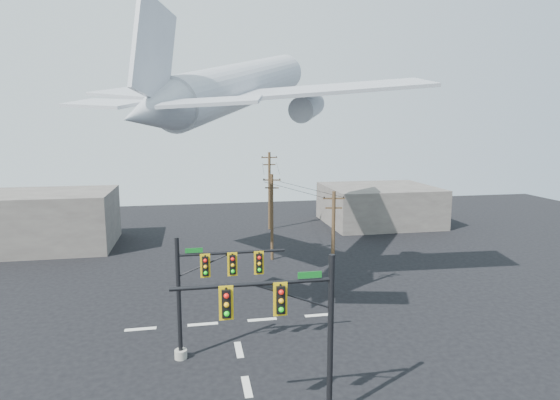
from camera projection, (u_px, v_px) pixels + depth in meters
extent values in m
cube|color=silver|center=(247.00, 387.00, 23.70)|extent=(0.40, 2.00, 0.01)
cube|color=silver|center=(239.00, 350.00, 27.58)|extent=(0.40, 2.00, 0.01)
cube|color=silver|center=(141.00, 329.00, 30.35)|extent=(2.00, 0.40, 0.01)
cube|color=silver|center=(203.00, 324.00, 31.09)|extent=(2.00, 0.40, 0.01)
cube|color=silver|center=(262.00, 319.00, 31.83)|extent=(2.00, 0.40, 0.01)
cube|color=silver|center=(319.00, 315.00, 32.56)|extent=(2.00, 0.40, 0.01)
cylinder|color=black|center=(330.00, 339.00, 20.60)|extent=(0.26, 0.26, 7.66)
cylinder|color=black|center=(253.00, 284.00, 19.53)|extent=(6.83, 0.18, 0.18)
cylinder|color=black|center=(293.00, 296.00, 19.95)|extent=(3.66, 0.09, 0.09)
cube|color=black|center=(280.00, 299.00, 19.69)|extent=(0.37, 0.33, 1.20)
cube|color=#DFB30D|center=(280.00, 299.00, 19.72)|extent=(0.60, 0.04, 1.48)
sphere|color=red|center=(281.00, 292.00, 19.45)|extent=(0.22, 0.22, 0.22)
sphere|color=#EDA20C|center=(281.00, 301.00, 19.51)|extent=(0.22, 0.22, 0.22)
sphere|color=#0CCE12|center=(281.00, 310.00, 19.58)|extent=(0.22, 0.22, 0.22)
cube|color=black|center=(226.00, 303.00, 19.27)|extent=(0.37, 0.33, 1.20)
cube|color=#DFB30D|center=(226.00, 303.00, 19.30)|extent=(0.60, 0.04, 1.48)
sphere|color=red|center=(226.00, 296.00, 19.03)|extent=(0.22, 0.22, 0.22)
sphere|color=#EDA20C|center=(227.00, 305.00, 19.09)|extent=(0.22, 0.22, 0.22)
sphere|color=#0CCE12|center=(227.00, 314.00, 19.16)|extent=(0.22, 0.22, 0.22)
cube|color=#0D601B|center=(310.00, 275.00, 19.87)|extent=(1.04, 0.04, 0.28)
cylinder|color=gray|center=(181.00, 354.00, 26.56)|extent=(0.71, 0.71, 0.50)
cylinder|color=black|center=(179.00, 299.00, 26.03)|extent=(0.24, 0.24, 7.06)
cylinder|color=black|center=(232.00, 253.00, 26.17)|extent=(6.00, 0.16, 0.16)
cylinder|color=black|center=(205.00, 265.00, 25.99)|extent=(3.24, 0.08, 0.08)
cube|color=black|center=(205.00, 266.00, 25.85)|extent=(0.34, 0.30, 1.11)
cube|color=#DFB30D|center=(205.00, 266.00, 25.87)|extent=(0.55, 0.04, 1.36)
sphere|color=red|center=(205.00, 261.00, 25.63)|extent=(0.20, 0.20, 0.20)
sphere|color=#EDA20C|center=(205.00, 267.00, 25.68)|extent=(0.20, 0.20, 0.20)
sphere|color=#0CCE12|center=(206.00, 273.00, 25.74)|extent=(0.20, 0.20, 0.20)
cube|color=black|center=(232.00, 264.00, 26.13)|extent=(0.34, 0.30, 1.11)
cube|color=#DFB30D|center=(232.00, 264.00, 26.15)|extent=(0.55, 0.04, 1.36)
sphere|color=red|center=(233.00, 259.00, 25.90)|extent=(0.20, 0.20, 0.20)
sphere|color=#EDA20C|center=(233.00, 265.00, 25.96)|extent=(0.20, 0.20, 0.20)
sphere|color=#0CCE12|center=(233.00, 271.00, 26.02)|extent=(0.20, 0.20, 0.20)
cube|color=black|center=(259.00, 263.00, 26.40)|extent=(0.34, 0.30, 1.11)
cube|color=#DFB30D|center=(259.00, 263.00, 26.42)|extent=(0.55, 0.04, 1.36)
sphere|color=red|center=(259.00, 258.00, 26.18)|extent=(0.20, 0.20, 0.20)
sphere|color=#EDA20C|center=(259.00, 264.00, 26.24)|extent=(0.20, 0.20, 0.20)
sphere|color=#0CCE12|center=(259.00, 270.00, 26.29)|extent=(0.20, 0.20, 0.20)
cube|color=#0D601B|center=(194.00, 250.00, 25.69)|extent=(0.96, 0.04, 0.26)
cylinder|color=#4D3721|center=(333.00, 244.00, 35.65)|extent=(0.27, 0.27, 8.19)
cube|color=#4D3721|center=(334.00, 198.00, 35.08)|extent=(1.63, 0.38, 0.11)
cube|color=#4D3721|center=(334.00, 208.00, 35.20)|extent=(1.27, 0.32, 0.11)
cylinder|color=black|center=(324.00, 197.00, 35.05)|extent=(0.09, 0.09, 0.11)
cylinder|color=black|center=(334.00, 197.00, 35.07)|extent=(0.09, 0.09, 0.11)
cylinder|color=black|center=(344.00, 197.00, 35.08)|extent=(0.09, 0.09, 0.11)
cylinder|color=#4D3721|center=(272.00, 217.00, 45.25)|extent=(0.28, 0.28, 8.44)
cube|color=#4D3721|center=(272.00, 180.00, 44.66)|extent=(1.68, 0.54, 0.11)
cube|color=#4D3721|center=(272.00, 188.00, 44.79)|extent=(1.31, 0.44, 0.11)
cylinder|color=black|center=(264.00, 179.00, 44.70)|extent=(0.09, 0.09, 0.11)
cylinder|color=black|center=(272.00, 179.00, 44.65)|extent=(0.09, 0.09, 0.11)
cylinder|color=black|center=(280.00, 179.00, 44.60)|extent=(0.09, 0.09, 0.11)
cylinder|color=#4D3721|center=(269.00, 191.00, 58.41)|extent=(0.33, 0.33, 9.72)
cube|color=#4D3721|center=(269.00, 157.00, 57.73)|extent=(1.99, 0.14, 0.13)
cube|color=#4D3721|center=(269.00, 165.00, 57.87)|extent=(1.55, 0.14, 0.13)
cylinder|color=black|center=(262.00, 157.00, 57.55)|extent=(0.11, 0.11, 0.13)
cylinder|color=black|center=(269.00, 157.00, 57.71)|extent=(0.11, 0.11, 0.13)
cylinder|color=black|center=(276.00, 156.00, 57.87)|extent=(0.11, 0.11, 0.13)
cylinder|color=black|center=(291.00, 189.00, 39.74)|extent=(2.99, 10.49, 0.03)
cylinder|color=black|center=(263.00, 168.00, 51.05)|extent=(1.88, 13.30, 0.03)
cylinder|color=black|center=(308.00, 188.00, 40.02)|extent=(2.92, 10.49, 0.03)
cylinder|color=black|center=(278.00, 168.00, 51.36)|extent=(2.13, 13.30, 0.03)
cylinder|color=#AEB3BA|center=(243.00, 85.00, 36.65)|extent=(13.52, 20.35, 7.25)
cone|color=#AEB3BA|center=(292.00, 70.00, 48.17)|extent=(5.52, 6.24, 4.18)
cone|color=#AEB3BA|center=(150.00, 112.00, 25.13)|extent=(5.20, 6.02, 3.85)
cube|color=#AEB3BA|center=(151.00, 93.00, 37.84)|extent=(11.77, 13.88, 1.14)
cube|color=#AEB3BA|center=(334.00, 89.00, 33.06)|extent=(14.01, 5.78, 1.14)
cylinder|color=#AEB3BA|center=(183.00, 108.00, 38.36)|extent=(3.45, 4.12, 2.49)
cylinder|color=#AEB3BA|center=(307.00, 107.00, 35.01)|extent=(3.45, 4.12, 2.49)
cube|color=#AEB3BA|center=(154.00, 50.00, 25.13)|extent=(2.48, 4.10, 5.93)
cube|color=#AEB3BA|center=(104.00, 103.00, 26.59)|extent=(5.37, 5.34, 0.62)
cube|color=#AEB3BA|center=(211.00, 102.00, 24.45)|extent=(5.68, 3.56, 0.62)
cube|color=#6A645E|center=(25.00, 221.00, 49.59)|extent=(18.00, 10.00, 6.00)
cube|color=#6A645E|center=(379.00, 205.00, 62.26)|extent=(14.00, 12.00, 5.00)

